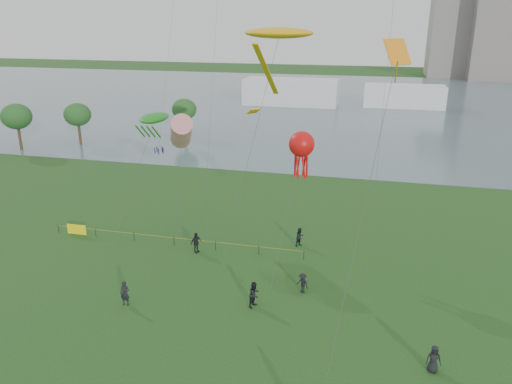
# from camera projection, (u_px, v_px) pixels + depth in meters

# --- Properties ---
(ground_plane) EXTENTS (400.00, 400.00, 0.00)m
(ground_plane) POSITION_uv_depth(u_px,v_px,m) (216.00, 376.00, 29.19)
(ground_plane) COLOR #143912
(lake) EXTENTS (400.00, 120.00, 0.08)m
(lake) POSITION_uv_depth(u_px,v_px,m) (343.00, 103.00, 120.86)
(lake) COLOR slate
(lake) RESTS_ON ground_plane
(building_mid) EXTENTS (20.00, 20.00, 38.00)m
(building_mid) POSITION_uv_depth(u_px,v_px,m) (504.00, 19.00, 161.22)
(building_mid) COLOR slate
(building_mid) RESTS_ON ground_plane
(building_low) EXTENTS (16.00, 18.00, 28.00)m
(building_low) POSITION_uv_depth(u_px,v_px,m) (454.00, 35.00, 171.48)
(building_low) COLOR slate
(building_low) RESTS_ON ground_plane
(pavilion_left) EXTENTS (22.00, 8.00, 6.00)m
(pavilion_left) POSITION_uv_depth(u_px,v_px,m) (291.00, 92.00, 117.94)
(pavilion_left) COLOR silver
(pavilion_left) RESTS_ON ground_plane
(pavilion_right) EXTENTS (18.00, 7.00, 5.00)m
(pavilion_right) POSITION_uv_depth(u_px,v_px,m) (404.00, 96.00, 115.11)
(pavilion_right) COLOR silver
(pavilion_right) RESTS_ON ground_plane
(trees) EXTENTS (26.40, 18.85, 7.24)m
(trees) POSITION_uv_depth(u_px,v_px,m) (88.00, 114.00, 80.64)
(trees) COLOR #3A2B1A
(trees) RESTS_ON ground_plane
(fence) EXTENTS (24.07, 0.07, 1.05)m
(fence) POSITION_uv_depth(u_px,v_px,m) (113.00, 233.00, 47.03)
(fence) COLOR black
(fence) RESTS_ON ground_plane
(spectator_a) EXTENTS (1.02, 1.15, 1.95)m
(spectator_a) POSITION_uv_depth(u_px,v_px,m) (254.00, 294.00, 35.89)
(spectator_a) COLOR black
(spectator_a) RESTS_ON ground_plane
(spectator_b) EXTENTS (1.20, 1.06, 1.62)m
(spectator_b) POSITION_uv_depth(u_px,v_px,m) (303.00, 283.00, 37.74)
(spectator_b) COLOR black
(spectator_b) RESTS_ON ground_plane
(spectator_c) EXTENTS (0.98, 1.18, 1.89)m
(spectator_c) POSITION_uv_depth(u_px,v_px,m) (196.00, 243.00, 44.19)
(spectator_c) COLOR black
(spectator_c) RESTS_ON ground_plane
(spectator_d) EXTENTS (0.89, 0.61, 1.75)m
(spectator_d) POSITION_uv_depth(u_px,v_px,m) (434.00, 359.00, 29.28)
(spectator_d) COLOR black
(spectator_d) RESTS_ON ground_plane
(spectator_f) EXTENTS (0.72, 0.49, 1.89)m
(spectator_f) POSITION_uv_depth(u_px,v_px,m) (125.00, 293.00, 36.08)
(spectator_f) COLOR black
(spectator_f) RESTS_ON ground_plane
(spectator_g) EXTENTS (1.05, 1.09, 1.76)m
(spectator_g) POSITION_uv_depth(u_px,v_px,m) (300.00, 237.00, 45.44)
(spectator_g) COLOR black
(spectator_g) RESTS_ON ground_plane
(kite_stingray) EXTENTS (6.55, 10.12, 19.12)m
(kite_stingray) POSITION_uv_depth(u_px,v_px,m) (279.00, 34.00, 37.41)
(kite_stingray) COLOR #3F3F42
(kite_windsock) EXTENTS (4.36, 5.99, 11.70)m
(kite_windsock) POSITION_uv_depth(u_px,v_px,m) (181.00, 132.00, 46.60)
(kite_windsock) COLOR #3F3F42
(kite_creature) EXTENTS (2.61, 10.41, 11.07)m
(kite_creature) POSITION_uv_depth(u_px,v_px,m) (154.00, 118.00, 48.00)
(kite_creature) COLOR #3F3F42
(kite_octopus) EXTENTS (2.17, 8.52, 10.88)m
(kite_octopus) POSITION_uv_depth(u_px,v_px,m) (302.00, 145.00, 41.73)
(kite_octopus) COLOR #3F3F42
(kite_delta) EXTENTS (3.53, 11.03, 18.74)m
(kite_delta) POSITION_uv_depth(u_px,v_px,m) (394.00, 68.00, 27.07)
(kite_delta) COLOR #3F3F42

